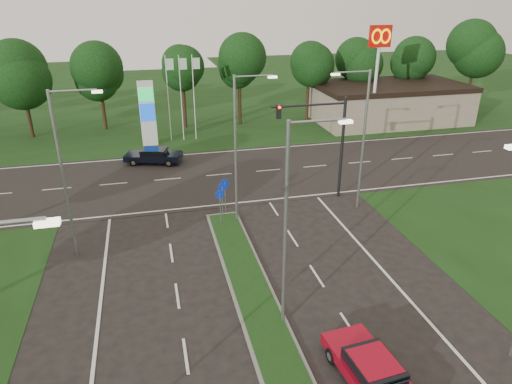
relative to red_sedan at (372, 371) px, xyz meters
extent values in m
cube|color=black|center=(-2.92, 53.05, -0.66)|extent=(160.00, 50.00, 0.02)
cube|color=black|center=(-2.92, 22.05, -0.66)|extent=(160.00, 12.00, 0.02)
cube|color=slate|center=(-2.92, 2.05, -0.60)|extent=(2.00, 26.00, 0.12)
cube|color=gray|center=(19.08, 34.05, 1.34)|extent=(16.00, 9.00, 4.00)
cylinder|color=gray|center=(-2.12, 4.05, 3.84)|extent=(0.16, 0.16, 9.00)
cylinder|color=gray|center=(-1.02, 4.05, 8.24)|extent=(2.20, 0.10, 0.10)
cube|color=#FFF2CC|center=(0.08, 4.05, 8.14)|extent=(0.50, 0.22, 0.12)
cylinder|color=gray|center=(-2.12, 14.05, 3.84)|extent=(0.16, 0.16, 9.00)
cylinder|color=gray|center=(-1.02, 14.05, 8.24)|extent=(2.20, 0.10, 0.10)
cube|color=#FFF2CC|center=(0.08, 14.05, 8.14)|extent=(0.50, 0.22, 0.12)
cube|color=#FFF2CC|center=(-9.22, -1.95, 8.14)|extent=(0.50, 0.22, 0.12)
cylinder|color=gray|center=(-11.42, 12.05, 3.84)|extent=(0.16, 0.16, 9.00)
cylinder|color=gray|center=(-10.32, 12.05, 8.24)|extent=(2.20, 0.10, 0.10)
cube|color=#FFF2CC|center=(-9.22, 12.05, 8.14)|extent=(0.50, 0.22, 0.12)
cylinder|color=gray|center=(6.08, 14.05, 3.84)|extent=(0.16, 0.16, 9.00)
cylinder|color=gray|center=(4.98, 14.05, 8.24)|extent=(2.20, 0.10, 0.10)
cube|color=#FFF2CC|center=(3.88, 14.05, 8.14)|extent=(0.50, 0.22, 0.12)
cylinder|color=black|center=(5.58, 16.05, 2.84)|extent=(0.20, 0.20, 7.00)
cylinder|color=black|center=(3.08, 16.05, 5.94)|extent=(5.00, 0.14, 0.14)
cube|color=black|center=(1.08, 16.05, 5.64)|extent=(0.28, 0.28, 0.90)
sphere|color=#FF190C|center=(1.08, 15.87, 5.94)|extent=(0.20, 0.20, 0.20)
cylinder|color=gray|center=(-3.22, 13.55, 0.44)|extent=(0.06, 0.06, 2.20)
cylinder|color=#0C26A5|center=(-3.22, 13.55, 1.44)|extent=(0.56, 0.04, 0.56)
cylinder|color=gray|center=(-2.92, 14.55, 0.44)|extent=(0.06, 0.06, 2.20)
cylinder|color=#0C26A5|center=(-2.92, 14.55, 1.44)|extent=(0.56, 0.04, 0.56)
cylinder|color=gray|center=(-2.62, 15.25, 0.44)|extent=(0.06, 0.06, 2.20)
cylinder|color=#0C26A5|center=(-2.62, 15.25, 1.44)|extent=(0.56, 0.04, 0.56)
cube|color=silver|center=(-6.92, 31.05, 2.34)|extent=(1.40, 0.30, 6.00)
cube|color=#0CA53F|center=(-6.92, 30.87, 4.14)|extent=(1.30, 0.08, 1.20)
cube|color=#0C3FBF|center=(-6.92, 30.87, 2.54)|extent=(1.30, 0.08, 1.60)
cylinder|color=silver|center=(-4.92, 32.05, 3.34)|extent=(0.08, 0.08, 8.00)
cube|color=#B2D8B2|center=(-4.57, 32.05, 6.54)|extent=(0.70, 0.02, 1.00)
cylinder|color=silver|center=(-3.72, 32.05, 3.34)|extent=(0.08, 0.08, 8.00)
cube|color=#B2D8B2|center=(-3.37, 32.05, 6.54)|extent=(0.70, 0.02, 1.00)
cylinder|color=silver|center=(-2.52, 32.05, 3.34)|extent=(0.08, 0.08, 8.00)
cube|color=#B2D8B2|center=(-2.17, 32.05, 6.54)|extent=(0.70, 0.02, 1.00)
cylinder|color=silver|center=(15.08, 30.05, 4.34)|extent=(0.30, 0.30, 10.00)
cube|color=#BF0C07|center=(15.08, 30.05, 8.74)|extent=(2.20, 0.35, 2.00)
torus|color=#FFC600|center=(14.63, 29.83, 8.74)|extent=(1.06, 0.16, 1.06)
torus|color=#FFC600|center=(15.53, 29.83, 8.74)|extent=(1.06, 0.16, 1.06)
cylinder|color=black|center=(-2.92, 38.05, 1.54)|extent=(0.36, 0.36, 4.40)
sphere|color=black|center=(-2.92, 38.05, 5.84)|extent=(6.00, 6.00, 6.00)
sphere|color=black|center=(-2.62, 37.85, 6.84)|extent=(4.80, 4.80, 4.80)
cube|color=maroon|center=(0.00, 0.02, -0.10)|extent=(2.25, 4.65, 0.46)
cube|color=black|center=(0.01, -0.07, 0.34)|extent=(1.74, 2.11, 0.43)
cube|color=maroon|center=(0.01, -0.07, 0.55)|extent=(1.61, 1.75, 0.04)
cylinder|color=black|center=(-0.97, 1.38, -0.35)|extent=(0.26, 0.65, 0.63)
cylinder|color=black|center=(0.70, 1.53, -0.35)|extent=(0.26, 0.65, 0.63)
cube|color=black|center=(-6.80, 26.05, -0.09)|extent=(4.92, 3.10, 0.47)
cube|color=black|center=(-6.71, 26.03, 0.36)|extent=(2.38, 2.10, 0.44)
cube|color=black|center=(-6.71, 26.03, 0.57)|extent=(2.01, 1.91, 0.04)
cylinder|color=black|center=(-8.44, 25.65, -0.34)|extent=(0.68, 0.38, 0.65)
cylinder|color=black|center=(-7.96, 27.29, -0.34)|extent=(0.68, 0.38, 0.65)
cylinder|color=black|center=(-5.64, 24.82, -0.34)|extent=(0.68, 0.38, 0.65)
cylinder|color=black|center=(-5.15, 26.46, -0.34)|extent=(0.68, 0.38, 0.65)
camera|label=1|loc=(-7.01, -11.09, 12.49)|focal=32.00mm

